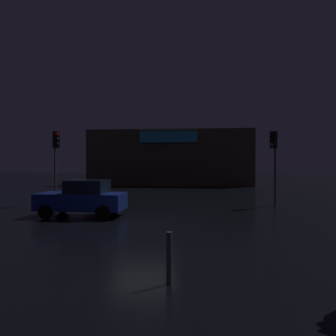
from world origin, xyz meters
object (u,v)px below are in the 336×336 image
traffic_signal_cross_left (56,149)px  store_building (172,158)px  car_near (83,198)px  traffic_signal_opposite (274,152)px

traffic_signal_cross_left → store_building: bearing=76.1°
store_building → traffic_signal_cross_left: store_building is taller
traffic_signal_cross_left → car_near: traffic_signal_cross_left is taller
car_near → traffic_signal_opposite: bearing=27.3°
traffic_signal_opposite → traffic_signal_cross_left: size_ratio=0.98×
traffic_signal_cross_left → car_near: 5.82m
store_building → traffic_signal_opposite: 20.38m
store_building → traffic_signal_cross_left: 19.95m
traffic_signal_opposite → car_near: (-9.12, -4.70, -2.17)m
traffic_signal_cross_left → car_near: (3.14, -4.30, -2.36)m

